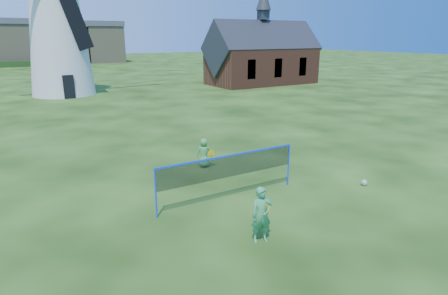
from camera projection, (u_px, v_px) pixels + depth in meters
The scene contains 7 objects.
ground at pixel (226, 194), 12.96m from camera, with size 220.00×220.00×0.00m, color black.
windmill at pixel (57, 29), 33.29m from camera, with size 13.31×5.48×17.23m.
chapel at pixel (262, 57), 42.12m from camera, with size 12.28×5.96×10.39m.
badminton_net at pixel (229, 167), 12.19m from camera, with size 5.05×0.05×1.55m.
player_girl at pixel (262, 215), 9.78m from camera, with size 0.73×0.49×1.51m.
player_boy at pixel (204, 153), 15.50m from camera, with size 0.70×0.57×1.20m.
play_ball at pixel (364, 183), 13.66m from camera, with size 0.22×0.22×0.22m, color green.
Camera 1 is at (-6.21, -10.25, 5.18)m, focal length 30.45 mm.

